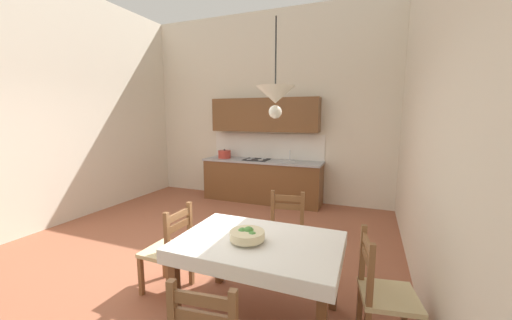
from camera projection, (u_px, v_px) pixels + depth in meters
name	position (u px, v px, depth m)	size (l,w,h in m)	color
ground_plane	(184.00, 262.00, 3.74)	(5.96, 6.78, 0.10)	#99563D
wall_back	(266.00, 108.00, 6.33)	(5.96, 0.12, 4.01)	silver
wall_left	(30.00, 104.00, 4.43)	(0.12, 6.78, 4.01)	silver
wall_right	(447.00, 95.00, 2.44)	(0.12, 6.78, 4.01)	silver
kitchen_cabinetry	(262.00, 162.00, 6.18)	(2.56, 0.63, 2.20)	brown
dining_table	(259.00, 253.00, 2.54)	(1.42, 0.96, 0.75)	brown
dining_chair_kitchen_side	(286.00, 234.00, 3.41)	(0.48, 0.48, 0.93)	#D1BC89
dining_chair_tv_side	(169.00, 251.00, 2.99)	(0.43, 0.43, 0.93)	#D1BC89
dining_chair_window_side	(383.00, 294.00, 2.26)	(0.49, 0.49, 0.93)	#D1BC89
fruit_bowl	(247.00, 235.00, 2.48)	(0.30, 0.30, 0.12)	beige
pendant_lamp	(275.00, 96.00, 2.37)	(0.32, 0.32, 0.80)	black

